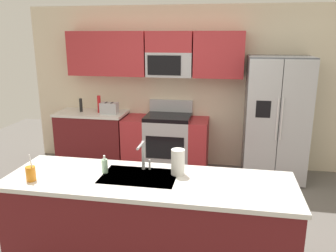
{
  "coord_description": "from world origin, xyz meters",
  "views": [
    {
      "loc": [
        0.75,
        -3.4,
        2.14
      ],
      "look_at": [
        0.02,
        0.6,
        1.05
      ],
      "focal_mm": 36.31,
      "sensor_mm": 36.0,
      "label": 1
    }
  ],
  "objects_px": {
    "toaster": "(109,108)",
    "bottle_red": "(99,104)",
    "pepper_mill": "(81,105)",
    "paper_towel_roll": "(178,162)",
    "drink_cup_orange": "(31,174)",
    "refrigerator": "(276,119)",
    "soap_dispenser": "(105,166)",
    "sink_faucet": "(143,154)",
    "range_oven": "(166,142)"
  },
  "relations": [
    {
      "from": "paper_towel_roll",
      "to": "refrigerator",
      "type": "bearing_deg",
      "value": 63.26
    },
    {
      "from": "toaster",
      "to": "soap_dispenser",
      "type": "bearing_deg",
      "value": -71.2
    },
    {
      "from": "drink_cup_orange",
      "to": "soap_dispenser",
      "type": "distance_m",
      "value": 0.64
    },
    {
      "from": "bottle_red",
      "to": "toaster",
      "type": "bearing_deg",
      "value": -11.68
    },
    {
      "from": "sink_faucet",
      "to": "soap_dispenser",
      "type": "xyz_separation_m",
      "value": [
        -0.34,
        -0.12,
        -0.1
      ]
    },
    {
      "from": "sink_faucet",
      "to": "drink_cup_orange",
      "type": "relative_size",
      "value": 1.12
    },
    {
      "from": "toaster",
      "to": "paper_towel_roll",
      "type": "xyz_separation_m",
      "value": [
        1.48,
        -2.27,
        0.03
      ]
    },
    {
      "from": "toaster",
      "to": "bottle_red",
      "type": "bearing_deg",
      "value": 168.32
    },
    {
      "from": "drink_cup_orange",
      "to": "soap_dispenser",
      "type": "xyz_separation_m",
      "value": [
        0.57,
        0.29,
        0.0
      ]
    },
    {
      "from": "soap_dispenser",
      "to": "drink_cup_orange",
      "type": "bearing_deg",
      "value": -153.11
    },
    {
      "from": "soap_dispenser",
      "to": "paper_towel_roll",
      "type": "height_order",
      "value": "paper_towel_roll"
    },
    {
      "from": "toaster",
      "to": "pepper_mill",
      "type": "height_order",
      "value": "pepper_mill"
    },
    {
      "from": "refrigerator",
      "to": "range_oven",
      "type": "bearing_deg",
      "value": 177.55
    },
    {
      "from": "pepper_mill",
      "to": "paper_towel_roll",
      "type": "xyz_separation_m",
      "value": [
        1.99,
        -2.32,
        0.01
      ]
    },
    {
      "from": "refrigerator",
      "to": "sink_faucet",
      "type": "xyz_separation_m",
      "value": [
        -1.47,
        -2.22,
        0.14
      ]
    },
    {
      "from": "pepper_mill",
      "to": "refrigerator",
      "type": "bearing_deg",
      "value": -1.27
    },
    {
      "from": "sink_faucet",
      "to": "soap_dispenser",
      "type": "height_order",
      "value": "sink_faucet"
    },
    {
      "from": "drink_cup_orange",
      "to": "paper_towel_roll",
      "type": "relative_size",
      "value": 1.05
    },
    {
      "from": "range_oven",
      "to": "drink_cup_orange",
      "type": "bearing_deg",
      "value": -104.56
    },
    {
      "from": "range_oven",
      "to": "drink_cup_orange",
      "type": "relative_size",
      "value": 5.41
    },
    {
      "from": "sink_faucet",
      "to": "drink_cup_orange",
      "type": "bearing_deg",
      "value": -155.96
    },
    {
      "from": "drink_cup_orange",
      "to": "sink_faucet",
      "type": "bearing_deg",
      "value": 24.04
    },
    {
      "from": "bottle_red",
      "to": "sink_faucet",
      "type": "bearing_deg",
      "value": -59.74
    },
    {
      "from": "refrigerator",
      "to": "sink_faucet",
      "type": "height_order",
      "value": "refrigerator"
    },
    {
      "from": "refrigerator",
      "to": "drink_cup_orange",
      "type": "distance_m",
      "value": 3.54
    },
    {
      "from": "pepper_mill",
      "to": "paper_towel_roll",
      "type": "bearing_deg",
      "value": -49.4
    },
    {
      "from": "toaster",
      "to": "pepper_mill",
      "type": "xyz_separation_m",
      "value": [
        -0.51,
        0.05,
        0.02
      ]
    },
    {
      "from": "range_oven",
      "to": "toaster",
      "type": "height_order",
      "value": "range_oven"
    },
    {
      "from": "pepper_mill",
      "to": "paper_towel_roll",
      "type": "height_order",
      "value": "paper_towel_roll"
    },
    {
      "from": "refrigerator",
      "to": "paper_towel_roll",
      "type": "relative_size",
      "value": 7.71
    },
    {
      "from": "range_oven",
      "to": "toaster",
      "type": "distance_m",
      "value": 1.08
    },
    {
      "from": "range_oven",
      "to": "soap_dispenser",
      "type": "distance_m",
      "value": 2.47
    },
    {
      "from": "refrigerator",
      "to": "toaster",
      "type": "distance_m",
      "value": 2.61
    },
    {
      "from": "refrigerator",
      "to": "soap_dispenser",
      "type": "bearing_deg",
      "value": -127.78
    },
    {
      "from": "bottle_red",
      "to": "soap_dispenser",
      "type": "relative_size",
      "value": 1.67
    },
    {
      "from": "paper_towel_roll",
      "to": "toaster",
      "type": "bearing_deg",
      "value": 123.04
    },
    {
      "from": "refrigerator",
      "to": "sink_faucet",
      "type": "relative_size",
      "value": 6.56
    },
    {
      "from": "range_oven",
      "to": "pepper_mill",
      "type": "relative_size",
      "value": 6.11
    },
    {
      "from": "sink_faucet",
      "to": "toaster",
      "type": "bearing_deg",
      "value": 117.03
    },
    {
      "from": "range_oven",
      "to": "sink_faucet",
      "type": "relative_size",
      "value": 4.82
    },
    {
      "from": "range_oven",
      "to": "sink_faucet",
      "type": "xyz_separation_m",
      "value": [
        0.21,
        -2.29,
        0.62
      ]
    },
    {
      "from": "toaster",
      "to": "pepper_mill",
      "type": "relative_size",
      "value": 1.26
    },
    {
      "from": "range_oven",
      "to": "bottle_red",
      "type": "bearing_deg",
      "value": -179.28
    },
    {
      "from": "drink_cup_orange",
      "to": "soap_dispenser",
      "type": "height_order",
      "value": "drink_cup_orange"
    },
    {
      "from": "range_oven",
      "to": "pepper_mill",
      "type": "bearing_deg",
      "value": -179.9
    },
    {
      "from": "refrigerator",
      "to": "bottle_red",
      "type": "distance_m",
      "value": 2.8
    },
    {
      "from": "range_oven",
      "to": "sink_faucet",
      "type": "distance_m",
      "value": 2.38
    },
    {
      "from": "range_oven",
      "to": "drink_cup_orange",
      "type": "height_order",
      "value": "drink_cup_orange"
    },
    {
      "from": "range_oven",
      "to": "soap_dispenser",
      "type": "relative_size",
      "value": 8.0
    },
    {
      "from": "soap_dispenser",
      "to": "range_oven",
      "type": "bearing_deg",
      "value": 86.97
    }
  ]
}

